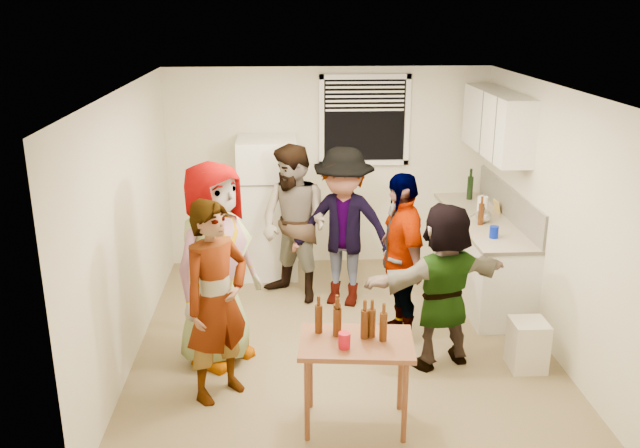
{
  "coord_description": "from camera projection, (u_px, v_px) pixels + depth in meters",
  "views": [
    {
      "loc": [
        -0.56,
        -6.05,
        3.21
      ],
      "look_at": [
        -0.21,
        0.27,
        1.15
      ],
      "focal_mm": 38.0,
      "sensor_mm": 36.0,
      "label": 1
    }
  ],
  "objects": [
    {
      "name": "guest_back_left",
      "position": [
        295.0,
        298.0,
        7.77
      ],
      "size": [
        1.82,
        1.9,
        0.67
      ],
      "primitive_type": "imported",
      "rotation": [
        0.0,
        0.0,
        -0.72
      ],
      "color": "brown",
      "rests_on": "ground"
    },
    {
      "name": "refrigerator",
      "position": [
        268.0,
        207.0,
        8.25
      ],
      "size": [
        0.7,
        0.7,
        1.7
      ],
      "primitive_type": "cube",
      "color": "white",
      "rests_on": "ground"
    },
    {
      "name": "blue_cup",
      "position": [
        493.0,
        238.0,
        7.03
      ],
      "size": [
        0.09,
        0.09,
        0.13
      ],
      "primitive_type": "cylinder",
      "color": "#0418A2",
      "rests_on": "countertop"
    },
    {
      "name": "window",
      "position": [
        364.0,
        120.0,
        8.32
      ],
      "size": [
        1.12,
        0.1,
        1.06
      ],
      "primitive_type": null,
      "color": "white",
      "rests_on": "room"
    },
    {
      "name": "serving_table",
      "position": [
        355.0,
        423.0,
        5.44
      ],
      "size": [
        0.93,
        0.67,
        0.74
      ],
      "primitive_type": null,
      "rotation": [
        0.0,
        0.0,
        -0.1
      ],
      "color": "brown",
      "rests_on": "ground"
    },
    {
      "name": "room",
      "position": [
        342.0,
        341.0,
        6.77
      ],
      "size": [
        4.0,
        4.5,
        2.5
      ],
      "primitive_type": null,
      "color": "silver",
      "rests_on": "ground"
    },
    {
      "name": "counter_lower",
      "position": [
        480.0,
        257.0,
        7.82
      ],
      "size": [
        0.6,
        2.2,
        0.86
      ],
      "primitive_type": "cube",
      "color": "white",
      "rests_on": "ground"
    },
    {
      "name": "trash_bin",
      "position": [
        528.0,
        343.0,
        6.2
      ],
      "size": [
        0.32,
        0.32,
        0.47
      ],
      "primitive_type": "cube",
      "rotation": [
        0.0,
        0.0,
        -0.01
      ],
      "color": "silver",
      "rests_on": "ground"
    },
    {
      "name": "beer_bottle_counter",
      "position": [
        480.0,
        225.0,
        7.45
      ],
      "size": [
        0.06,
        0.06,
        0.24
      ],
      "primitive_type": "cylinder",
      "color": "#47230C",
      "rests_on": "countertop"
    },
    {
      "name": "backsplash",
      "position": [
        509.0,
        203.0,
        7.63
      ],
      "size": [
        0.03,
        2.2,
        0.36
      ],
      "primitive_type": "cube",
      "color": "#AEAAA0",
      "rests_on": "countertop"
    },
    {
      "name": "paper_towel",
      "position": [
        481.0,
        218.0,
        7.67
      ],
      "size": [
        0.12,
        0.12,
        0.25
      ],
      "primitive_type": "cylinder",
      "color": "white",
      "rests_on": "countertop"
    },
    {
      "name": "guest_grey",
      "position": [
        220.0,
        358.0,
        6.45
      ],
      "size": [
        2.06,
        1.96,
        0.61
      ],
      "primitive_type": "imported",
      "rotation": [
        0.0,
        0.0,
        0.86
      ],
      "color": "gray",
      "rests_on": "ground"
    },
    {
      "name": "countertop",
      "position": [
        483.0,
        220.0,
        7.68
      ],
      "size": [
        0.64,
        2.22,
        0.04
      ],
      "primitive_type": "cube",
      "color": "#C2B49F",
      "rests_on": "counter_lower"
    },
    {
      "name": "guest_orange",
      "position": [
        439.0,
        362.0,
        6.38
      ],
      "size": [
        1.87,
        1.94,
        0.46
      ],
      "primitive_type": "imported",
      "rotation": [
        0.0,
        0.0,
        3.46
      ],
      "color": "#D98D4C",
      "rests_on": "ground"
    },
    {
      "name": "red_cup",
      "position": [
        344.0,
        348.0,
        5.11
      ],
      "size": [
        0.09,
        0.09,
        0.12
      ],
      "primitive_type": "cylinder",
      "color": "#B10D1D",
      "rests_on": "serving_table"
    },
    {
      "name": "beer_bottle_table",
      "position": [
        364.0,
        338.0,
        5.26
      ],
      "size": [
        0.06,
        0.06,
        0.23
      ],
      "primitive_type": "cylinder",
      "color": "#47230C",
      "rests_on": "serving_table"
    },
    {
      "name": "picture_frame",
      "position": [
        497.0,
        206.0,
        7.88
      ],
      "size": [
        0.02,
        0.17,
        0.14
      ],
      "primitive_type": "cube",
      "color": "#E1B951",
      "rests_on": "countertop"
    },
    {
      "name": "wine_bottle",
      "position": [
        469.0,
        199.0,
        8.42
      ],
      "size": [
        0.07,
        0.07,
        0.29
      ],
      "primitive_type": "cylinder",
      "color": "black",
      "rests_on": "countertop"
    },
    {
      "name": "guest_stripe",
      "position": [
        221.0,
        393.0,
        5.86
      ],
      "size": [
        1.66,
        1.7,
        0.42
      ],
      "primitive_type": "imported",
      "rotation": [
        0.0,
        0.0,
        0.76
      ],
      "color": "#141933",
      "rests_on": "ground"
    },
    {
      "name": "kettle",
      "position": [
        483.0,
        222.0,
        7.53
      ],
      "size": [
        0.23,
        0.19,
        0.19
      ],
      "primitive_type": null,
      "rotation": [
        0.0,
        0.0,
        -0.02
      ],
      "color": "silver",
      "rests_on": "countertop"
    },
    {
      "name": "guest_black",
      "position": [
        397.0,
        337.0,
        6.85
      ],
      "size": [
        1.84,
        1.24,
        0.42
      ],
      "primitive_type": "imported",
      "rotation": [
        0.0,
        0.0,
        -1.43
      ],
      "color": "black",
      "rests_on": "ground"
    },
    {
      "name": "upper_cabinets",
      "position": [
        497.0,
        123.0,
        7.54
      ],
      "size": [
        0.34,
        1.6,
        0.7
      ],
      "primitive_type": "cube",
      "color": "white",
      "rests_on": "room"
    },
    {
      "name": "guest_back_right",
      "position": [
        342.0,
        302.0,
        7.66
      ],
      "size": [
        1.66,
        2.06,
        0.66
      ],
      "primitive_type": "imported",
      "rotation": [
        0.0,
        0.0,
        -0.33
      ],
      "color": "#3F3F43",
      "rests_on": "ground"
    }
  ]
}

